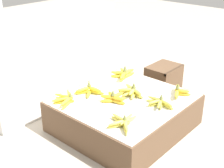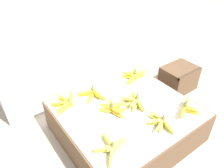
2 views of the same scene
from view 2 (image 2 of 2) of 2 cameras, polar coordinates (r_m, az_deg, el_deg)
The scene contains 13 objects.
ground_plane at distance 1.73m, azimuth 3.36°, elevation -12.50°, with size 10.00×10.00×0.00m, color #A89E8E.
display_platform at distance 1.64m, azimuth 3.50°, elevation -9.55°, with size 0.91×0.85×0.25m.
back_vendor_table at distance 2.03m, azimuth -12.67°, elevation 8.59°, with size 1.24×0.45×0.81m.
wooden_crate at distance 2.20m, azimuth 16.97°, elevation 1.46°, with size 0.32×0.25×0.24m.
banana_bunch_front_left at distance 1.28m, azimuth -0.20°, elevation -16.21°, with size 0.24×0.23×0.08m.
banana_bunch_front_midright at distance 1.45m, azimuth 12.52°, elevation -9.77°, with size 0.14×0.23×0.09m.
banana_bunch_front_right at distance 1.59m, azimuth 18.95°, elevation -5.98°, with size 0.22×0.16×0.10m.
banana_bunch_middle_midleft at distance 1.51m, azimuth 0.30°, elevation -6.28°, with size 0.18×0.19×0.10m.
banana_bunch_middle_midright at distance 1.57m, azimuth 5.90°, elevation -4.49°, with size 0.15×0.22×0.11m.
banana_bunch_back_left at distance 1.60m, azimuth -11.97°, elevation -4.74°, with size 0.22×0.20×0.09m.
banana_bunch_back_midleft at distance 1.64m, azimuth -5.23°, elevation -2.56°, with size 0.17×0.19×0.10m.
banana_bunch_back_right at distance 1.85m, azimuth 5.84°, elevation 2.23°, with size 0.23×0.17×0.11m.
foam_tray_white at distance 1.96m, azimuth -13.11°, elevation 20.45°, with size 0.24×0.16×0.02m.
Camera 2 is at (-0.77, -0.89, 1.27)m, focal length 35.00 mm.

